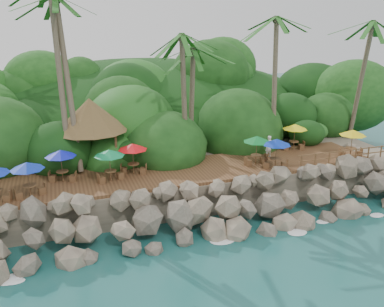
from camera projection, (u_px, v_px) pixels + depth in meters
name	position (u px, v px, depth m)	size (l,w,h in m)	color
ground	(227.00, 244.00, 22.18)	(140.00, 140.00, 0.00)	#19514F
land_base	(157.00, 146.00, 36.27)	(32.00, 25.20, 2.10)	gray
jungle_hill	(140.00, 136.00, 43.35)	(44.80, 28.00, 15.40)	#143811
seawall	(214.00, 210.00, 23.63)	(29.00, 4.00, 2.30)	gray
terrace	(192.00, 171.00, 26.91)	(26.00, 5.00, 0.20)	brown
jungle_foliage	(160.00, 160.00, 35.70)	(44.00, 16.00, 12.00)	#143811
foam_line	(225.00, 240.00, 22.44)	(25.20, 0.80, 0.06)	white
palms	(200.00, 18.00, 26.95)	(29.27, 6.70, 13.08)	brown
palapa	(90.00, 115.00, 26.79)	(4.94, 4.94, 4.60)	brown
dining_clusters	(180.00, 148.00, 25.65)	(25.48, 5.08, 2.04)	brown
railing	(349.00, 155.00, 27.86)	(8.30, 0.10, 1.00)	brown
waiter	(268.00, 146.00, 29.06)	(0.59, 0.39, 1.62)	white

